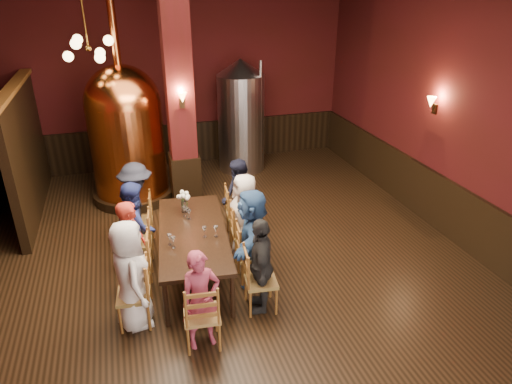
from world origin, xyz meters
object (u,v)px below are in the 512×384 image
object	(u,v)px
person_2	(136,226)
copper_kettle	(127,133)
dining_table	(193,235)
steel_vessel	(241,116)
person_1	(134,249)
rose_vase	(184,198)
person_0	(131,275)

from	to	relation	value
person_2	copper_kettle	world-z (taller)	copper_kettle
dining_table	steel_vessel	world-z (taller)	steel_vessel
steel_vessel	person_1	bearing A→B (deg)	-122.92
person_2	copper_kettle	xyz separation A→B (m)	(0.06, 2.67, 0.68)
rose_vase	person_2	bearing A→B (deg)	-162.51
person_1	person_0	bearing A→B (deg)	178.14
person_2	dining_table	bearing A→B (deg)	-121.58
person_1	rose_vase	size ratio (longest dim) A/B	4.03
person_0	person_2	world-z (taller)	person_0
person_1	rose_vase	bearing A→B (deg)	-39.33
person_0	rose_vase	world-z (taller)	person_0
dining_table	person_2	world-z (taller)	person_2
dining_table	copper_kettle	world-z (taller)	copper_kettle
copper_kettle	steel_vessel	xyz separation A→B (m)	(2.61, 0.91, -0.12)
person_1	copper_kettle	size ratio (longest dim) A/B	0.38
dining_table	person_1	bearing A→B (deg)	-158.78
rose_vase	steel_vessel	bearing A→B (deg)	60.64
person_2	steel_vessel	size ratio (longest dim) A/B	0.57
person_0	rose_vase	size ratio (longest dim) A/B	4.14
steel_vessel	rose_vase	world-z (taller)	steel_vessel
person_1	person_2	size ratio (longest dim) A/B	1.01
person_0	person_1	size ratio (longest dim) A/B	1.03
dining_table	person_2	xyz separation A→B (m)	(-0.81, 0.42, 0.05)
copper_kettle	steel_vessel	world-z (taller)	copper_kettle
person_2	steel_vessel	distance (m)	4.51
dining_table	rose_vase	distance (m)	0.74
copper_kettle	rose_vase	bearing A→B (deg)	-73.06
person_0	person_2	size ratio (longest dim) A/B	1.04
person_0	person_2	xyz separation A→B (m)	(0.15, 1.32, -0.03)
dining_table	copper_kettle	bearing A→B (deg)	109.94
dining_table	rose_vase	world-z (taller)	rose_vase
dining_table	rose_vase	xyz separation A→B (m)	(-0.01, 0.67, 0.30)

